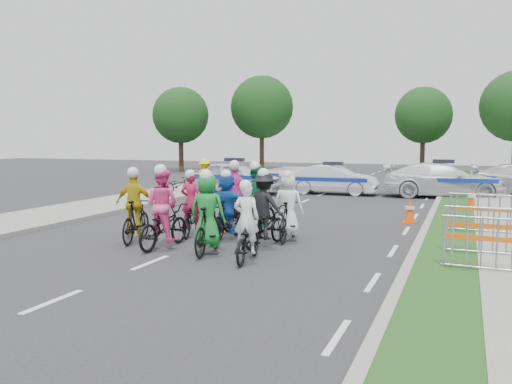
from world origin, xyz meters
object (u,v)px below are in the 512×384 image
(rider_7, at_px, (288,213))
(rider_9, at_px, (236,203))
(rider_2, at_px, (163,217))
(tree_4, at_px, (423,115))
(rider_6, at_px, (192,214))
(police_car_1, at_px, (333,180))
(rider_1, at_px, (208,221))
(police_car_2, at_px, (443,180))
(rider_8, at_px, (256,207))
(marshal_hiviz, at_px, (205,176))
(cone_0, at_px, (410,211))
(barrier_2, at_px, (488,216))
(parked_bike, at_px, (178,185))
(rider_5, at_px, (227,210))
(barrier_0, at_px, (497,248))
(rider_4, at_px, (264,216))
(tree_0, at_px, (181,115))
(barrier_1, at_px, (493,234))
(police_car_0, at_px, (235,177))
(cone_1, at_px, (472,200))
(rider_0, at_px, (247,234))
(rider_3, at_px, (136,213))
(tree_3, at_px, (262,107))

(rider_7, relative_size, rider_9, 0.91)
(rider_2, xyz_separation_m, tree_4, (3.55, 32.49, 3.45))
(rider_6, xyz_separation_m, police_car_1, (1.10, 12.06, 0.08))
(rider_1, distance_m, police_car_2, 15.09)
(rider_8, bearing_deg, marshal_hiviz, -45.56)
(cone_0, bearing_deg, barrier_2, -40.23)
(rider_7, bearing_deg, parked_bike, -51.86)
(rider_5, height_order, marshal_hiviz, rider_5)
(rider_8, distance_m, rider_9, 0.91)
(rider_2, xyz_separation_m, rider_9, (0.56, 3.14, 0.02))
(barrier_0, distance_m, cone_0, 6.81)
(rider_1, xyz_separation_m, police_car_1, (-0.33, 14.09, -0.08))
(rider_7, distance_m, barrier_2, 5.32)
(rider_2, relative_size, police_car_1, 0.50)
(police_car_2, bearing_deg, rider_4, 158.22)
(cone_0, bearing_deg, tree_0, 132.31)
(rider_4, height_order, rider_6, rider_4)
(rider_6, xyz_separation_m, tree_0, (-13.32, 24.73, 3.60))
(barrier_1, bearing_deg, rider_8, 166.97)
(rider_5, distance_m, police_car_0, 11.95)
(rider_5, bearing_deg, police_car_0, -63.36)
(police_car_1, relative_size, tree_4, 0.64)
(rider_6, distance_m, cone_0, 6.80)
(rider_4, distance_m, cone_0, 5.90)
(police_car_2, bearing_deg, parked_bike, 96.73)
(police_car_1, relative_size, parked_bike, 2.60)
(police_car_0, relative_size, tree_4, 0.69)
(rider_1, xyz_separation_m, tree_4, (2.25, 32.77, 3.44))
(marshal_hiviz, height_order, parked_bike, marshal_hiviz)
(rider_9, bearing_deg, marshal_hiviz, -59.59)
(rider_1, xyz_separation_m, cone_1, (5.58, 10.61, -0.40))
(police_car_2, bearing_deg, rider_0, 160.60)
(rider_1, distance_m, barrier_2, 7.51)
(cone_0, height_order, tree_0, tree_0)
(rider_8, xyz_separation_m, police_car_0, (-4.75, 9.98, 0.01))
(rider_6, height_order, police_car_1, rider_6)
(rider_1, relative_size, rider_8, 0.94)
(cone_1, bearing_deg, barrier_2, -86.55)
(rider_4, relative_size, barrier_0, 0.97)
(police_car_2, height_order, tree_0, tree_0)
(rider_3, height_order, barrier_2, rider_3)
(cone_0, bearing_deg, rider_5, -131.79)
(rider_0, xyz_separation_m, rider_1, (-1.08, 0.37, 0.16))
(rider_4, xyz_separation_m, barrier_2, (5.07, 3.29, -0.17))
(tree_3, bearing_deg, police_car_1, -60.52)
(police_car_0, height_order, barrier_1, police_car_0)
(tree_0, bearing_deg, rider_5, -59.94)
(rider_7, height_order, police_car_1, rider_7)
(police_car_2, bearing_deg, marshal_hiviz, 94.81)
(police_car_2, xyz_separation_m, tree_3, (-14.19, 16.35, 4.15))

